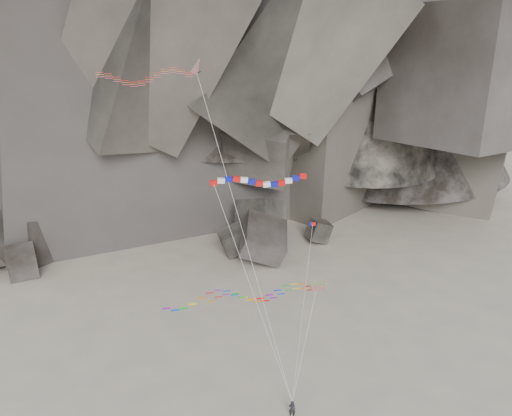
{
  "coord_description": "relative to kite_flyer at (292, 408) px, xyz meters",
  "views": [
    {
      "loc": [
        -2.94,
        -40.37,
        33.09
      ],
      "look_at": [
        2.09,
        6.0,
        17.17
      ],
      "focal_mm": 35.0,
      "sensor_mm": 36.0,
      "label": 1
    }
  ],
  "objects": [
    {
      "name": "ground",
      "position": [
        -4.37,
        3.69,
        -1.02
      ],
      "size": [
        260.0,
        260.0,
        0.0
      ],
      "primitive_type": "plane",
      "color": "#AA9C89",
      "rests_on": "ground"
    },
    {
      "name": "boulder_field",
      "position": [
        -23.59,
        37.09,
        1.82
      ],
      "size": [
        61.37,
        18.06,
        10.14
      ],
      "color": "#47423F",
      "rests_on": "ground"
    },
    {
      "name": "kite_flyer",
      "position": [
        0.0,
        0.0,
        0.0
      ],
      "size": [
        0.81,
        0.65,
        2.03
      ],
      "primitive_type": "imported",
      "rotation": [
        0.0,
        0.0,
        2.85
      ],
      "color": "black",
      "rests_on": "ground"
    },
    {
      "name": "delta_kite",
      "position": [
        -12.01,
        5.93,
        29.14
      ],
      "size": [
        16.04,
        7.16,
        29.97
      ],
      "rotation": [
        0.0,
        0.0,
        0.38
      ],
      "color": "red",
      "rests_on": "ground"
    },
    {
      "name": "banner_kite",
      "position": [
        -2.6,
        4.51,
        20.25
      ],
      "size": [
        8.52,
        5.2,
        20.27
      ],
      "rotation": [
        0.0,
        0.0,
        0.06
      ],
      "color": "red",
      "rests_on": "ground"
    },
    {
      "name": "parafoil_kite",
      "position": [
        -4.64,
        3.44,
        9.99
      ],
      "size": [
        15.47,
        4.48,
        10.07
      ],
      "rotation": [
        0.0,
        0.0,
        -0.1
      ],
      "color": "#CCCB0B",
      "rests_on": "ground"
    },
    {
      "name": "pennant_kite",
      "position": [
        1.7,
        3.19,
        13.19
      ],
      "size": [
        2.45,
        4.09,
        15.95
      ],
      "rotation": [
        0.0,
        0.0,
        -0.21
      ],
      "color": "red",
      "rests_on": "ground"
    }
  ]
}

